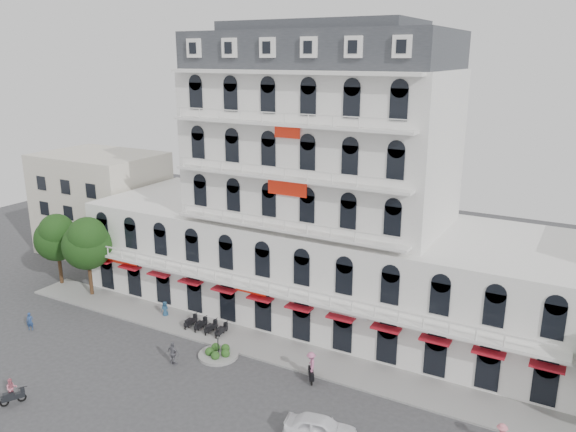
# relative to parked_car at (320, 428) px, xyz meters

# --- Properties ---
(ground) EXTENTS (120.00, 120.00, 0.00)m
(ground) POSITION_rel_parked_car_xyz_m (-8.47, -0.94, -0.78)
(ground) COLOR #38383A
(ground) RESTS_ON ground
(sidewalk) EXTENTS (53.00, 4.00, 0.16)m
(sidewalk) POSITION_rel_parked_car_xyz_m (-8.47, 8.06, -0.70)
(sidewalk) COLOR gray
(sidewalk) RESTS_ON ground
(main_building) EXTENTS (45.00, 15.00, 25.80)m
(main_building) POSITION_rel_parked_car_xyz_m (-8.47, 17.05, 9.18)
(main_building) COLOR silver
(main_building) RESTS_ON ground
(flank_building_west) EXTENTS (14.00, 10.00, 12.00)m
(flank_building_west) POSITION_rel_parked_car_xyz_m (-38.47, 19.06, 5.22)
(flank_building_west) COLOR beige
(flank_building_west) RESTS_ON ground
(traffic_island) EXTENTS (3.20, 3.20, 1.60)m
(traffic_island) POSITION_rel_parked_car_xyz_m (-11.47, 5.06, -0.52)
(traffic_island) COLOR gray
(traffic_island) RESTS_ON ground
(parked_scooter_row) EXTENTS (4.40, 1.80, 1.10)m
(parked_scooter_row) POSITION_rel_parked_car_xyz_m (-14.82, 7.86, -0.78)
(parked_scooter_row) COLOR black
(parked_scooter_row) RESTS_ON ground
(tree_west_outer) EXTENTS (4.50, 4.48, 7.76)m
(tree_west_outer) POSITION_rel_parked_car_xyz_m (-34.42, 9.04, 4.57)
(tree_west_outer) COLOR #382314
(tree_west_outer) RESTS_ON ground
(tree_west_inner) EXTENTS (4.76, 4.76, 8.25)m
(tree_west_inner) POSITION_rel_parked_car_xyz_m (-29.42, 8.54, 4.91)
(tree_west_inner) COLOR #382314
(tree_west_inner) RESTS_ON ground
(parked_car) EXTENTS (4.85, 2.75, 1.56)m
(parked_car) POSITION_rel_parked_car_xyz_m (0.00, 0.00, 0.00)
(parked_car) COLOR white
(parked_car) RESTS_ON ground
(rider_southwest) EXTENTS (1.03, 1.54, 1.96)m
(rider_southwest) POSITION_rel_parked_car_xyz_m (-20.06, -6.96, 0.19)
(rider_southwest) COLOR black
(rider_southwest) RESTS_ON ground
(rider_center) EXTENTS (1.22, 1.51, 2.34)m
(rider_center) POSITION_rel_parked_car_xyz_m (-3.45, 5.53, 0.47)
(rider_center) COLOR black
(rider_center) RESTS_ON ground
(pedestrian_left) EXTENTS (0.81, 0.62, 1.50)m
(pedestrian_left) POSITION_rel_parked_car_xyz_m (-19.89, 8.44, -0.03)
(pedestrian_left) COLOR navy
(pedestrian_left) RESTS_ON ground
(pedestrian_mid) EXTENTS (1.15, 0.56, 1.90)m
(pedestrian_mid) POSITION_rel_parked_car_xyz_m (-13.79, 2.38, 0.17)
(pedestrian_mid) COLOR slate
(pedestrian_mid) RESTS_ON ground
(pedestrian_far) EXTENTS (0.69, 0.66, 1.60)m
(pedestrian_far) POSITION_rel_parked_car_xyz_m (-28.47, 0.77, 0.02)
(pedestrian_far) COLOR navy
(pedestrian_far) RESTS_ON ground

